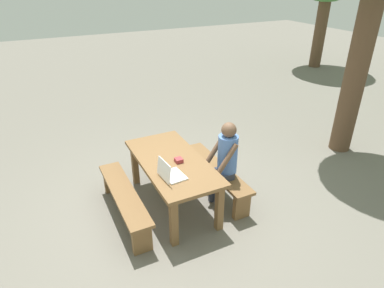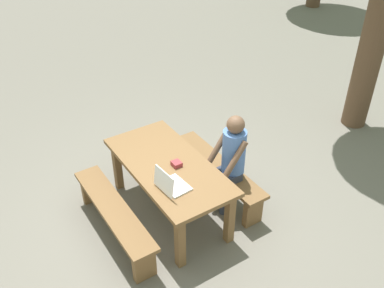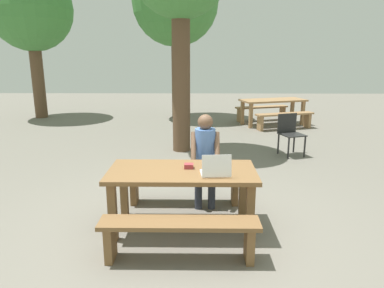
{
  "view_description": "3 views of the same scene",
  "coord_description": "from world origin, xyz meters",
  "views": [
    {
      "loc": [
        3.67,
        -1.51,
        3.07
      ],
      "look_at": [
        0.11,
        0.25,
        0.98
      ],
      "focal_mm": 31.21,
      "sensor_mm": 36.0,
      "label": 1
    },
    {
      "loc": [
        3.37,
        -1.86,
        3.68
      ],
      "look_at": [
        0.11,
        0.25,
        0.98
      ],
      "focal_mm": 39.83,
      "sensor_mm": 36.0,
      "label": 2
    },
    {
      "loc": [
        0.17,
        -3.95,
        2.05
      ],
      "look_at": [
        0.11,
        0.25,
        0.98
      ],
      "focal_mm": 33.24,
      "sensor_mm": 36.0,
      "label": 3
    }
  ],
  "objects": [
    {
      "name": "picnic_table_front",
      "position": [
        0.0,
        0.0,
        0.62
      ],
      "size": [
        1.73,
        0.84,
        0.73
      ],
      "color": "brown",
      "rests_on": "ground"
    },
    {
      "name": "ground_plane",
      "position": [
        0.0,
        0.0,
        0.0
      ],
      "size": [
        30.0,
        30.0,
        0.0
      ],
      "primitive_type": "plane",
      "color": "slate"
    },
    {
      "name": "bench_near",
      "position": [
        0.0,
        -0.72,
        0.32
      ],
      "size": [
        1.61,
        0.3,
        0.43
      ],
      "color": "brown",
      "rests_on": "ground"
    },
    {
      "name": "bench_far",
      "position": [
        0.0,
        0.72,
        0.32
      ],
      "size": [
        1.61,
        0.3,
        0.43
      ],
      "color": "brown",
      "rests_on": "ground"
    },
    {
      "name": "small_pouch",
      "position": [
        0.08,
        0.07,
        0.76
      ],
      "size": [
        0.11,
        0.1,
        0.05
      ],
      "color": "#993338",
      "rests_on": "picnic_table_front"
    },
    {
      "name": "person_seated",
      "position": [
        0.29,
        0.68,
        0.73
      ],
      "size": [
        0.38,
        0.4,
        1.27
      ],
      "color": "#333847",
      "rests_on": "ground"
    },
    {
      "name": "laptop",
      "position": [
        0.38,
        -0.19,
        0.79
      ],
      "size": [
        0.34,
        0.31,
        0.26
      ],
      "rotation": [
        0.0,
        0.0,
        3.22
      ],
      "color": "white",
      "rests_on": "picnic_table_front"
    }
  ]
}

